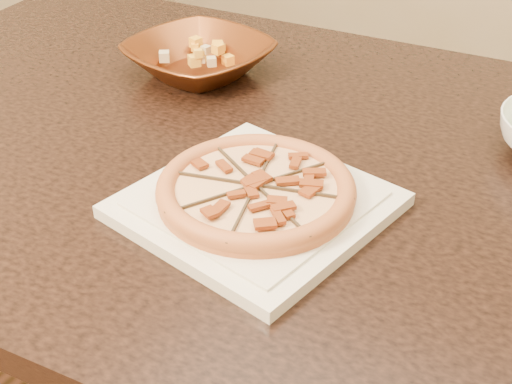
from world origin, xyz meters
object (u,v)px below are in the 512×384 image
at_px(plate, 256,204).
at_px(bronze_bowl, 199,59).
at_px(pizza, 256,189).
at_px(dining_table, 256,195).

relative_size(plate, bronze_bowl, 1.40).
bearing_deg(pizza, bronze_bowl, 135.16).
height_order(dining_table, pizza, pizza).
distance_m(dining_table, pizza, 0.21).
bearing_deg(dining_table, pizza, -58.07).
xyz_separation_m(plate, bronze_bowl, (-0.31, 0.31, 0.02)).
bearing_deg(pizza, plate, -16.68).
bearing_deg(plate, pizza, 163.32).
xyz_separation_m(plate, pizza, (-0.00, 0.00, 0.02)).
relative_size(dining_table, pizza, 6.23).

